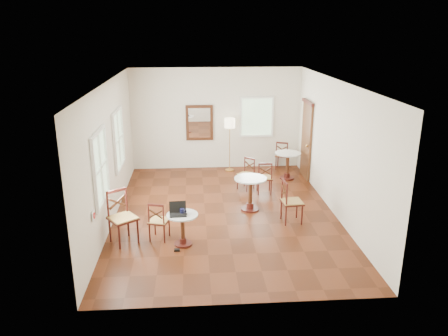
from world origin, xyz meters
name	(u,v)px	position (x,y,z in m)	size (l,w,h in m)	color
ground	(225,213)	(0.00, 0.00, 0.00)	(7.00, 7.00, 0.00)	#50210D
room_shell	(221,131)	(-0.06, 0.27, 1.89)	(5.02, 7.02, 3.01)	silver
cafe_table_near	(183,226)	(-0.94, -1.47, 0.40)	(0.61, 0.61, 0.65)	#481812
cafe_table_mid	(250,190)	(0.60, 0.16, 0.49)	(0.75, 0.75, 0.79)	#481812
cafe_table_back	(287,163)	(1.93, 2.30, 0.47)	(0.72, 0.72, 0.76)	#481812
chair_near_a	(159,221)	(-1.42, -1.20, 0.41)	(0.46, 0.46, 0.82)	#481812
chair_near_b	(122,217)	(-2.12, -1.26, 0.53)	(0.69, 0.69, 1.07)	#481812
chair_mid_a	(264,178)	(1.10, 1.20, 0.43)	(0.41, 0.41, 0.86)	#481812
chair_mid_b	(291,202)	(1.40, -0.56, 0.48)	(0.48, 0.48, 0.96)	#481812
chair_back_a	(282,155)	(1.97, 3.21, 0.43)	(0.52, 0.52, 0.86)	#481812
chair_back_b	(246,174)	(0.68, 1.57, 0.41)	(0.54, 0.54, 0.83)	#481812
floor_lamp	(230,127)	(0.37, 3.15, 1.34)	(0.31, 0.31, 1.58)	#BF8C3F
laptop	(178,211)	(-1.02, -1.45, 0.71)	(0.34, 0.29, 0.23)	black
mouse	(185,214)	(-0.88, -1.50, 0.67)	(0.10, 0.06, 0.04)	black
navy_mug	(182,211)	(-0.93, -1.44, 0.70)	(0.13, 0.09, 0.10)	#0F1034
water_glass	(183,212)	(-0.91, -1.46, 0.70)	(0.07, 0.07, 0.11)	white
power_adapter	(177,250)	(-1.05, -1.73, 0.02)	(0.11, 0.07, 0.04)	black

